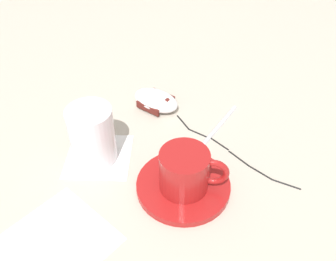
{
  "coord_description": "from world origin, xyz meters",
  "views": [
    {
      "loc": [
        -0.06,
        -0.49,
        0.49
      ],
      "look_at": [
        0.04,
        0.02,
        0.03
      ],
      "focal_mm": 40.0,
      "sensor_mm": 36.0,
      "label": 1
    }
  ],
  "objects_px": {
    "drinking_glass": "(92,135)",
    "pen": "(219,124)",
    "saucer": "(183,186)",
    "coffee_cup": "(186,171)",
    "computer_mouse": "(156,100)"
  },
  "relations": [
    {
      "from": "drinking_glass",
      "to": "pen",
      "type": "xyz_separation_m",
      "value": [
        0.25,
        0.04,
        -0.05
      ]
    },
    {
      "from": "drinking_glass",
      "to": "pen",
      "type": "height_order",
      "value": "drinking_glass"
    },
    {
      "from": "drinking_glass",
      "to": "pen",
      "type": "relative_size",
      "value": 0.96
    },
    {
      "from": "coffee_cup",
      "to": "computer_mouse",
      "type": "bearing_deg",
      "value": 92.42
    },
    {
      "from": "saucer",
      "to": "computer_mouse",
      "type": "relative_size",
      "value": 1.34
    },
    {
      "from": "coffee_cup",
      "to": "drinking_glass",
      "type": "relative_size",
      "value": 1.04
    },
    {
      "from": "saucer",
      "to": "computer_mouse",
      "type": "bearing_deg",
      "value": 92.04
    },
    {
      "from": "saucer",
      "to": "coffee_cup",
      "type": "xyz_separation_m",
      "value": [
        0.0,
        -0.0,
        0.04
      ]
    },
    {
      "from": "coffee_cup",
      "to": "drinking_glass",
      "type": "distance_m",
      "value": 0.18
    },
    {
      "from": "computer_mouse",
      "to": "coffee_cup",
      "type": "bearing_deg",
      "value": -87.58
    },
    {
      "from": "coffee_cup",
      "to": "computer_mouse",
      "type": "height_order",
      "value": "coffee_cup"
    },
    {
      "from": "pen",
      "to": "coffee_cup",
      "type": "bearing_deg",
      "value": -125.18
    },
    {
      "from": "saucer",
      "to": "coffee_cup",
      "type": "bearing_deg",
      "value": -70.47
    },
    {
      "from": "saucer",
      "to": "drinking_glass",
      "type": "height_order",
      "value": "drinking_glass"
    },
    {
      "from": "computer_mouse",
      "to": "drinking_glass",
      "type": "relative_size",
      "value": 1.11
    }
  ]
}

